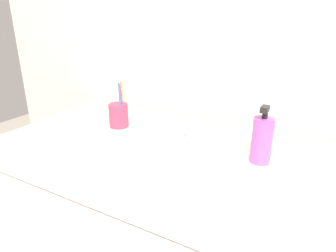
{
  "coord_description": "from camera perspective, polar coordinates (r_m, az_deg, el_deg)",
  "views": [
    {
      "loc": [
        0.43,
        -0.75,
        1.24
      ],
      "look_at": [
        0.03,
        -0.03,
        0.92
      ],
      "focal_mm": 31.77,
      "sensor_mm": 36.0,
      "label": 1
    }
  ],
  "objects": [
    {
      "name": "tiled_wall_back",
      "position": [
        1.2,
        8.55,
        18.64
      ],
      "size": [
        2.34,
        0.04,
        2.4
      ],
      "primitive_type": "cube",
      "color": "beige",
      "rests_on": "ground"
    },
    {
      "name": "vanity_counter",
      "position": [
        1.19,
        -0.48,
        -22.65
      ],
      "size": [
        1.14,
        0.64,
        0.83
      ],
      "color": "silver",
      "rests_on": "ground"
    },
    {
      "name": "sink_basin",
      "position": [
        0.92,
        -0.93,
        -7.65
      ],
      "size": [
        0.41,
        0.41,
        0.1
      ],
      "color": "white",
      "rests_on": "vanity_counter"
    },
    {
      "name": "faucet",
      "position": [
        1.03,
        4.16,
        0.26
      ],
      "size": [
        0.02,
        0.17,
        0.1
      ],
      "color": "silver",
      "rests_on": "sink_basin"
    },
    {
      "name": "toothbrush_cup",
      "position": [
        1.14,
        -9.46,
        2.03
      ],
      "size": [
        0.07,
        0.07,
        0.09
      ],
      "primitive_type": "cylinder",
      "color": "#D8334C",
      "rests_on": "vanity_counter"
    },
    {
      "name": "toothbrush_yellow",
      "position": [
        1.15,
        -8.83,
        5.68
      ],
      "size": [
        0.03,
        0.04,
        0.18
      ],
      "color": "yellow",
      "rests_on": "toothbrush_cup"
    },
    {
      "name": "toothbrush_red",
      "position": [
        1.16,
        -9.07,
        5.97
      ],
      "size": [
        0.02,
        0.05,
        0.19
      ],
      "color": "red",
      "rests_on": "toothbrush_cup"
    },
    {
      "name": "toothbrush_blue",
      "position": [
        1.09,
        -9.23,
        5.14
      ],
      "size": [
        0.02,
        0.02,
        0.2
      ],
      "color": "blue",
      "rests_on": "toothbrush_cup"
    },
    {
      "name": "soap_dispenser",
      "position": [
        0.89,
        17.59,
        -2.49
      ],
      "size": [
        0.06,
        0.06,
        0.17
      ],
      "color": "#B24CA5",
      "rests_on": "vanity_counter"
    }
  ]
}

